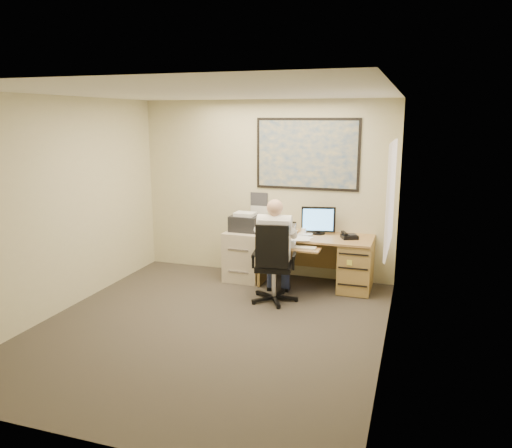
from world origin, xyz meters
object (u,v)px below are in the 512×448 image
(desk, at_px, (339,258))
(filing_cabinet, at_px, (246,250))
(office_chair, at_px, (272,279))
(person, at_px, (275,251))

(desk, relative_size, filing_cabinet, 1.54)
(filing_cabinet, relative_size, office_chair, 0.94)
(filing_cabinet, height_order, office_chair, office_chair)
(desk, distance_m, office_chair, 1.15)
(desk, height_order, office_chair, desk)
(filing_cabinet, relative_size, person, 0.75)
(desk, height_order, person, person)
(filing_cabinet, distance_m, person, 1.05)
(desk, distance_m, person, 1.11)
(person, bearing_deg, filing_cabinet, 124.61)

